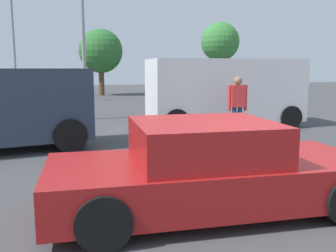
# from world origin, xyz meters

# --- Properties ---
(ground_plane) EXTENTS (80.00, 80.00, 0.00)m
(ground_plane) POSITION_xyz_m (0.00, 0.00, 0.00)
(ground_plane) COLOR #424244
(sedan_foreground) EXTENTS (4.57, 2.22, 1.27)m
(sedan_foreground) POSITION_xyz_m (-0.37, -0.06, 0.58)
(sedan_foreground) COLOR maroon
(sedan_foreground) RESTS_ON ground_plane
(van_white) EXTENTS (5.21, 2.51, 2.28)m
(van_white) POSITION_xyz_m (3.18, 6.86, 1.23)
(van_white) COLOR white
(van_white) RESTS_ON ground_plane
(pedestrian) EXTENTS (0.56, 0.30, 1.75)m
(pedestrian) POSITION_xyz_m (2.63, 4.85, 1.05)
(pedestrian) COLOR navy
(pedestrian) RESTS_ON ground_plane
(light_post_near) EXTENTS (0.44, 0.44, 6.39)m
(light_post_near) POSITION_xyz_m (-4.45, 18.48, 4.34)
(light_post_near) COLOR gray
(light_post_near) RESTS_ON ground_plane
(light_post_mid) EXTENTS (0.44, 0.44, 5.47)m
(light_post_mid) POSITION_xyz_m (-1.23, 10.00, 3.79)
(light_post_mid) COLOR gray
(light_post_mid) RESTS_ON ground_plane
(tree_back_left) EXTENTS (2.74, 2.74, 5.21)m
(tree_back_left) POSITION_xyz_m (9.11, 20.03, 3.82)
(tree_back_left) COLOR brown
(tree_back_left) RESTS_ON ground_plane
(tree_back_center) EXTENTS (3.18, 3.18, 4.81)m
(tree_back_center) POSITION_xyz_m (1.01, 23.04, 3.20)
(tree_back_center) COLOR brown
(tree_back_center) RESTS_ON ground_plane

